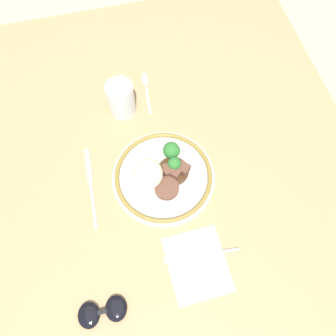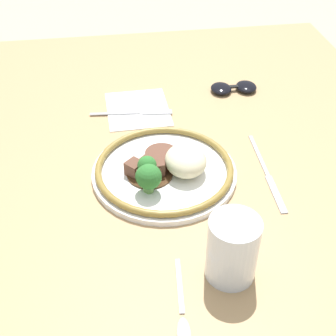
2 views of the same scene
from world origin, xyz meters
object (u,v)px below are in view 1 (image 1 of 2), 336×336
at_px(spoon, 146,84).
at_px(sunglasses, 102,312).
at_px(plate, 164,174).
at_px(juice_glass, 121,100).
at_px(knife, 91,184).
at_px(fork, 194,256).

relative_size(spoon, sunglasses, 1.39).
height_order(spoon, sunglasses, sunglasses).
relative_size(plate, juice_glass, 2.56).
height_order(plate, knife, plate).
bearing_deg(sunglasses, knife, -2.54).
xyz_separation_m(plate, knife, (0.02, 0.18, -0.02)).
bearing_deg(knife, sunglasses, 178.50).
xyz_separation_m(fork, spoon, (0.50, 0.01, -0.00)).
height_order(plate, sunglasses, plate).
bearing_deg(fork, knife, -43.06).
xyz_separation_m(plate, fork, (-0.21, -0.02, -0.01)).
bearing_deg(spoon, juice_glass, 136.43).
bearing_deg(knife, plate, -95.34).
bearing_deg(knife, juice_glass, -29.29).
xyz_separation_m(plate, sunglasses, (-0.28, 0.20, -0.01)).
bearing_deg(plate, sunglasses, 143.95).
bearing_deg(plate, fork, -174.21).
relative_size(juice_glass, knife, 0.46).
xyz_separation_m(spoon, sunglasses, (-0.57, 0.22, 0.01)).
bearing_deg(plate, spoon, -3.17).
bearing_deg(spoon, fork, -174.00).
xyz_separation_m(plate, juice_glass, (0.22, 0.06, 0.03)).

